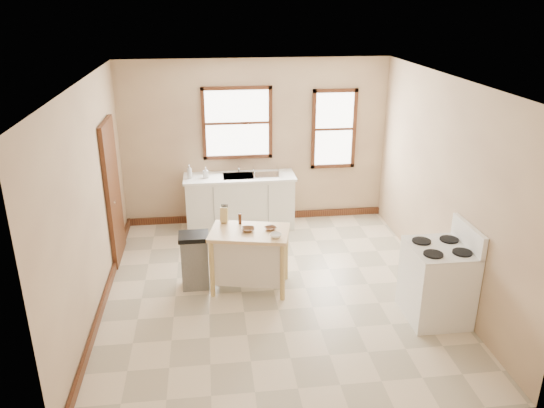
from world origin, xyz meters
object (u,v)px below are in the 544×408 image
at_px(trash_bin, 195,261).
at_px(dish_rack, 266,172).
at_px(knife_block, 224,215).
at_px(bowl_c, 276,236).
at_px(bowl_a, 248,230).
at_px(pepper_grinder, 240,219).
at_px(soap_bottle_b, 206,172).
at_px(bowl_b, 271,228).
at_px(gas_stove, 438,273).
at_px(kitchen_island, 250,259).
at_px(soap_bottle_a, 189,172).

bearing_deg(trash_bin, dish_rack, 57.71).
height_order(knife_block, bowl_c, knife_block).
bearing_deg(bowl_a, pepper_grinder, 108.97).
relative_size(bowl_a, bowl_c, 1.17).
height_order(dish_rack, knife_block, knife_block).
bearing_deg(soap_bottle_b, pepper_grinder, -83.48).
height_order(soap_bottle_b, pepper_grinder, soap_bottle_b).
distance_m(pepper_grinder, bowl_b, 0.46).
bearing_deg(gas_stove, knife_block, 152.39).
xyz_separation_m(soap_bottle_b, trash_bin, (-0.19, -1.93, -0.62)).
xyz_separation_m(soap_bottle_b, bowl_a, (0.53, -2.04, -0.15)).
bearing_deg(kitchen_island, pepper_grinder, 126.12).
distance_m(dish_rack, pepper_grinder, 1.88).
height_order(kitchen_island, bowl_a, bowl_a).
distance_m(soap_bottle_b, bowl_b, 2.20).
distance_m(bowl_a, gas_stove, 2.44).
distance_m(pepper_grinder, gas_stove, 2.63).
relative_size(soap_bottle_b, kitchen_island, 0.18).
relative_size(knife_block, bowl_c, 1.30).
height_order(soap_bottle_b, kitchen_island, soap_bottle_b).
bearing_deg(bowl_a, gas_stove, -23.92).
relative_size(knife_block, bowl_b, 1.33).
bearing_deg(pepper_grinder, gas_stove, -28.15).
bearing_deg(pepper_grinder, bowl_a, -71.03).
xyz_separation_m(knife_block, pepper_grinder, (0.21, -0.08, -0.03)).
distance_m(knife_block, pepper_grinder, 0.23).
distance_m(trash_bin, gas_stove, 3.14).
bearing_deg(knife_block, kitchen_island, -36.57).
distance_m(dish_rack, bowl_b, 2.04).
bearing_deg(soap_bottle_b, dish_rack, -7.33).
xyz_separation_m(soap_bottle_b, gas_stove, (2.75, -3.03, -0.40)).
bearing_deg(dish_rack, bowl_a, -111.61).
height_order(bowl_a, bowl_b, bowl_a).
bearing_deg(knife_block, trash_bin, -143.53).
bearing_deg(bowl_a, bowl_c, -35.23).
xyz_separation_m(soap_bottle_a, knife_block, (0.50, -1.73, -0.09)).
distance_m(soap_bottle_b, kitchen_island, 2.20).
bearing_deg(soap_bottle_a, gas_stove, -39.00).
xyz_separation_m(kitchen_island, bowl_a, (-0.02, -0.00, 0.44)).
height_order(soap_bottle_a, bowl_c, soap_bottle_a).
bearing_deg(bowl_c, soap_bottle_b, 110.77).
bearing_deg(bowl_a, kitchen_island, 4.79).
xyz_separation_m(bowl_b, trash_bin, (-1.02, 0.11, -0.47)).
bearing_deg(gas_stove, bowl_b, 152.58).
bearing_deg(bowl_a, knife_block, 131.75).
bearing_deg(dish_rack, knife_block, -122.74).
height_order(bowl_c, trash_bin, bowl_c).
height_order(soap_bottle_a, gas_stove, gas_stove).
height_order(bowl_b, gas_stove, gas_stove).
xyz_separation_m(dish_rack, knife_block, (-0.76, -1.71, -0.03)).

